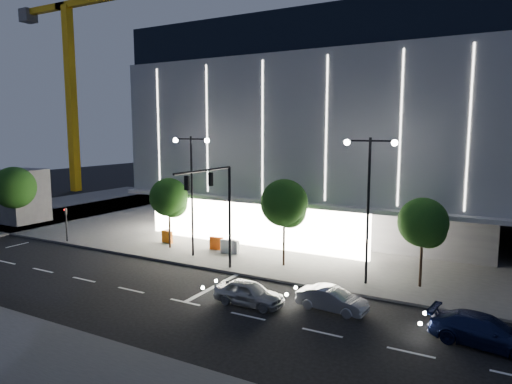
{
  "coord_description": "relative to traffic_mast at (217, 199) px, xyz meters",
  "views": [
    {
      "loc": [
        17.02,
        -20.76,
        9.38
      ],
      "look_at": [
        1.36,
        7.82,
        5.0
      ],
      "focal_mm": 32.0,
      "sensor_mm": 36.0,
      "label": 1
    }
  ],
  "objects": [
    {
      "name": "ground",
      "position": [
        -1.0,
        -3.34,
        -5.03
      ],
      "size": [
        160.0,
        160.0,
        0.0
      ],
      "primitive_type": "plane",
      "color": "black",
      "rests_on": "ground"
    },
    {
      "name": "sidewalk_museum",
      "position": [
        4.0,
        20.66,
        -4.95
      ],
      "size": [
        70.0,
        40.0,
        0.15
      ],
      "primitive_type": "cube",
      "color": "#474747",
      "rests_on": "ground"
    },
    {
      "name": "sidewalk_west",
      "position": [
        -31.0,
        6.66,
        -4.95
      ],
      "size": [
        16.0,
        50.0,
        0.15
      ],
      "primitive_type": "cube",
      "color": "#474747",
      "rests_on": "ground"
    },
    {
      "name": "museum",
      "position": [
        1.98,
        18.97,
        4.25
      ],
      "size": [
        30.0,
        25.8,
        18.0
      ],
      "color": "#4C4C51",
      "rests_on": "ground"
    },
    {
      "name": "traffic_mast",
      "position": [
        0.0,
        0.0,
        0.0
      ],
      "size": [
        0.33,
        5.89,
        7.07
      ],
      "color": "black",
      "rests_on": "ground"
    },
    {
      "name": "street_lamp_west",
      "position": [
        -4.0,
        2.66,
        0.93
      ],
      "size": [
        3.16,
        0.36,
        9.0
      ],
      "color": "black",
      "rests_on": "ground"
    },
    {
      "name": "street_lamp_east",
      "position": [
        9.0,
        2.66,
        0.93
      ],
      "size": [
        3.16,
        0.36,
        9.0
      ],
      "color": "black",
      "rests_on": "ground"
    },
    {
      "name": "ped_signal_far",
      "position": [
        -16.0,
        1.16,
        -3.14
      ],
      "size": [
        0.22,
        0.24,
        3.0
      ],
      "color": "black",
      "rests_on": "ground"
    },
    {
      "name": "tower_crane",
      "position": [
        -41.92,
        24.66,
        15.48
      ],
      "size": [
        32.0,
        2.0,
        28.5
      ],
      "color": "gold",
      "rests_on": "ground"
    },
    {
      "name": "tree_left",
      "position": [
        -6.97,
        3.68,
        -0.99
      ],
      "size": [
        3.02,
        3.02,
        5.72
      ],
      "color": "black",
      "rests_on": "ground"
    },
    {
      "name": "tree_mid",
      "position": [
        3.03,
        3.68,
        -0.69
      ],
      "size": [
        3.25,
        3.25,
        6.15
      ],
      "color": "black",
      "rests_on": "ground"
    },
    {
      "name": "tree_right",
      "position": [
        12.03,
        3.68,
        -1.14
      ],
      "size": [
        2.91,
        2.91,
        5.51
      ],
      "color": "black",
      "rests_on": "ground"
    },
    {
      "name": "car_lead",
      "position": [
        4.27,
        -3.46,
        -4.36
      ],
      "size": [
        3.94,
        1.61,
        1.34
      ],
      "primitive_type": "imported",
      "rotation": [
        0.0,
        0.0,
        1.56
      ],
      "color": "#9DA1A5",
      "rests_on": "ground"
    },
    {
      "name": "car_second",
      "position": [
        8.5,
        -2.07,
        -4.42
      ],
      "size": [
        3.8,
        1.58,
        1.22
      ],
      "primitive_type": "imported",
      "rotation": [
        0.0,
        0.0,
        1.49
      ],
      "color": "#B4B7BD",
      "rests_on": "ground"
    },
    {
      "name": "car_third",
      "position": [
        15.71,
        -2.64,
        -4.35
      ],
      "size": [
        4.88,
        2.51,
        1.36
      ],
      "primitive_type": "imported",
      "rotation": [
        0.0,
        0.0,
        1.43
      ],
      "color": "#111941",
      "rests_on": "ground"
    },
    {
      "name": "barrier_a",
      "position": [
        -8.23,
        4.8,
        -4.38
      ],
      "size": [
        1.13,
        0.44,
        1.0
      ],
      "primitive_type": "cube",
      "rotation": [
        0.0,
        0.0,
        -0.17
      ],
      "color": "orange",
      "rests_on": "sidewalk_museum"
    },
    {
      "name": "barrier_b",
      "position": [
        -1.73,
        4.74,
        -4.38
      ],
      "size": [
        1.12,
        0.58,
        1.0
      ],
      "primitive_type": "cube",
      "rotation": [
        0.0,
        0.0,
        -0.31
      ],
      "color": "silver",
      "rests_on": "sidewalk_museum"
    },
    {
      "name": "barrier_c",
      "position": [
        -3.41,
        4.92,
        -4.38
      ],
      "size": [
        1.12,
        0.39,
        1.0
      ],
      "primitive_type": "cube",
      "rotation": [
        0.0,
        0.0,
        0.13
      ],
      "color": "#E44C0C",
      "rests_on": "sidewalk_museum"
    },
    {
      "name": "barrier_d",
      "position": [
        -2.16,
        4.57,
        -4.38
      ],
      "size": [
        1.13,
        0.5,
        1.0
      ],
      "primitive_type": "cube",
      "rotation": [
        0.0,
        0.0,
        0.23
      ],
      "color": "white",
      "rests_on": "sidewalk_museum"
    }
  ]
}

